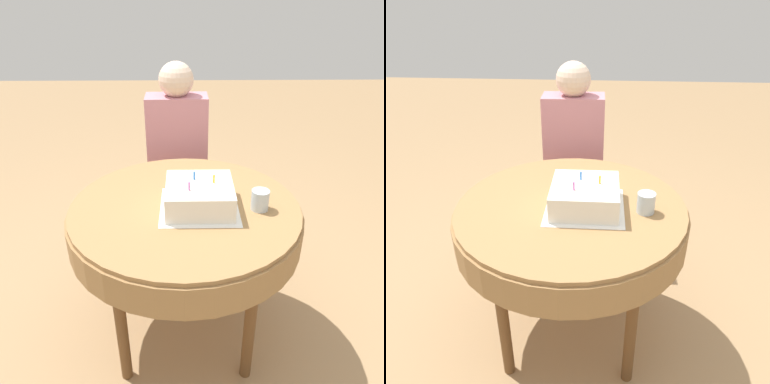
# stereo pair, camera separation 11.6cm
# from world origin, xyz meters

# --- Properties ---
(ground_plane) EXTENTS (12.00, 12.00, 0.00)m
(ground_plane) POSITION_xyz_m (0.00, 0.00, 0.00)
(ground_plane) COLOR #A37F56
(dining_table) EXTENTS (1.00, 1.00, 0.75)m
(dining_table) POSITION_xyz_m (0.00, 0.00, 0.66)
(dining_table) COLOR #9E7547
(dining_table) RESTS_ON ground_plane
(chair) EXTENTS (0.39, 0.39, 1.00)m
(chair) POSITION_xyz_m (-0.05, 0.81, 0.53)
(chair) COLOR brown
(chair) RESTS_ON ground_plane
(person) EXTENTS (0.36, 0.29, 1.22)m
(person) POSITION_xyz_m (-0.05, 0.72, 0.73)
(person) COLOR beige
(person) RESTS_ON ground_plane
(napkin) EXTENTS (0.33, 0.33, 0.00)m
(napkin) POSITION_xyz_m (0.06, -0.02, 0.75)
(napkin) COLOR white
(napkin) RESTS_ON dining_table
(birthday_cake) EXTENTS (0.28, 0.28, 0.14)m
(birthday_cake) POSITION_xyz_m (0.06, -0.02, 0.81)
(birthday_cake) COLOR white
(birthday_cake) RESTS_ON dining_table
(drinking_glass) EXTENTS (0.07, 0.07, 0.09)m
(drinking_glass) POSITION_xyz_m (0.31, -0.04, 0.79)
(drinking_glass) COLOR silver
(drinking_glass) RESTS_ON dining_table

